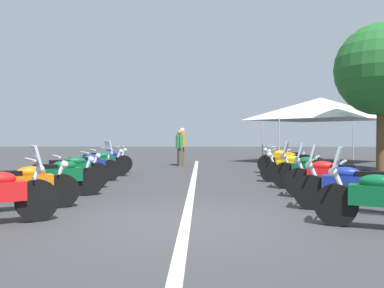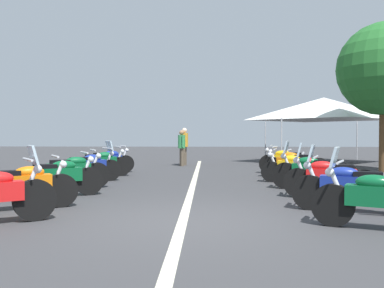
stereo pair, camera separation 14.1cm
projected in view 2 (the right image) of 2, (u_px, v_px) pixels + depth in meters
ground_plane at (182, 222)px, 6.65m from camera, size 80.00×80.00×0.00m
lane_centre_stripe at (193, 186)px, 11.31m from camera, size 20.61×0.16×0.01m
motorcycle_left_row_1 at (20, 186)px, 7.63m from camera, size 1.21×1.89×1.00m
motorcycle_left_row_2 at (56, 177)px, 9.23m from camera, size 1.19×1.90×1.00m
motorcycle_left_row_3 at (70, 171)px, 10.59m from camera, size 1.09×1.91×1.01m
motorcycle_left_row_4 at (88, 166)px, 12.10m from camera, size 1.38×1.77×1.21m
motorcycle_left_row_5 at (100, 163)px, 13.68m from camera, size 1.05×1.93×1.00m
motorcycle_left_row_6 at (107, 160)px, 15.03m from camera, size 1.09×1.86×0.99m
motorcycle_right_row_1 at (352, 186)px, 7.42m from camera, size 0.98×2.10×1.21m
motorcycle_right_row_2 at (330, 177)px, 9.01m from camera, size 0.84×1.99×1.22m
motorcycle_right_row_3 at (314, 171)px, 10.41m from camera, size 0.95×2.08×1.23m
motorcycle_right_row_4 at (297, 167)px, 11.95m from camera, size 0.87×2.07×0.98m
motorcycle_right_row_5 at (295, 163)px, 13.33m from camera, size 1.03×2.06×1.01m
motorcycle_right_row_6 at (287, 161)px, 14.77m from camera, size 0.83×1.99×1.01m
traffic_cone_0 at (52, 171)px, 12.39m from camera, size 0.36×0.36×0.61m
bystander_0 at (182, 145)px, 18.29m from camera, size 0.51×0.32×1.58m
bystander_1 at (184, 143)px, 18.72m from camera, size 0.51×0.32×1.69m
roadside_tree_0 at (384, 69)px, 15.26m from camera, size 3.41×3.41×5.51m
event_tent at (324, 109)px, 20.35m from camera, size 5.56×5.56×3.20m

